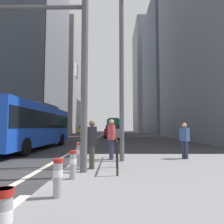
{
  "coord_description": "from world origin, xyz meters",
  "views": [
    {
      "loc": [
        2.72,
        -7.2,
        1.53
      ],
      "look_at": [
        2.24,
        33.16,
        4.64
      ],
      "focal_mm": 33.31,
      "sensor_mm": 36.0,
      "label": 1
    }
  ],
  "objects_px": {
    "car_oncoming_mid": "(83,130)",
    "pedestrian_walking": "(185,139)",
    "bollard_front": "(3,221)",
    "pedestrian_far": "(92,142)",
    "city_bus_blue_oncoming": "(32,124)",
    "bollard_right": "(73,163)",
    "car_receding_far": "(116,132)",
    "street_lamp_post": "(122,42)",
    "bollard_back": "(79,153)",
    "city_bus_red_receding": "(113,126)",
    "bollard_left": "(58,176)",
    "traffic_signal_gantry": "(29,50)",
    "pedestrian_waiting": "(111,137)",
    "car_receding_near": "(111,131)",
    "city_bus_red_distant": "(117,127)"
  },
  "relations": [
    {
      "from": "city_bus_red_distant",
      "to": "pedestrian_far",
      "type": "bearing_deg",
      "value": -91.5
    },
    {
      "from": "traffic_signal_gantry",
      "to": "bollard_back",
      "type": "bearing_deg",
      "value": 28.8
    },
    {
      "from": "pedestrian_waiting",
      "to": "pedestrian_far",
      "type": "xyz_separation_m",
      "value": [
        -0.64,
        -2.05,
        -0.07
      ]
    },
    {
      "from": "car_receding_far",
      "to": "city_bus_red_receding",
      "type": "bearing_deg",
      "value": 92.06
    },
    {
      "from": "city_bus_red_receding",
      "to": "car_oncoming_mid",
      "type": "distance_m",
      "value": 18.46
    },
    {
      "from": "car_receding_near",
      "to": "car_receding_far",
      "type": "relative_size",
      "value": 1.02
    },
    {
      "from": "bollard_front",
      "to": "pedestrian_far",
      "type": "height_order",
      "value": "pedestrian_far"
    },
    {
      "from": "city_bus_red_distant",
      "to": "car_receding_far",
      "type": "relative_size",
      "value": 2.59
    },
    {
      "from": "bollard_right",
      "to": "bollard_front",
      "type": "bearing_deg",
      "value": -90.29
    },
    {
      "from": "car_oncoming_mid",
      "to": "pedestrian_walking",
      "type": "bearing_deg",
      "value": -76.02
    },
    {
      "from": "street_lamp_post",
      "to": "pedestrian_walking",
      "type": "height_order",
      "value": "street_lamp_post"
    },
    {
      "from": "bollard_front",
      "to": "bollard_right",
      "type": "xyz_separation_m",
      "value": [
        0.02,
        3.53,
        0.01
      ]
    },
    {
      "from": "city_bus_blue_oncoming",
      "to": "bollard_back",
      "type": "distance_m",
      "value": 8.91
    },
    {
      "from": "bollard_back",
      "to": "pedestrian_waiting",
      "type": "bearing_deg",
      "value": 57.71
    },
    {
      "from": "city_bus_red_distant",
      "to": "bollard_front",
      "type": "relative_size",
      "value": 15.14
    },
    {
      "from": "pedestrian_walking",
      "to": "car_receding_near",
      "type": "bearing_deg",
      "value": 99.19
    },
    {
      "from": "car_oncoming_mid",
      "to": "bollard_left",
      "type": "distance_m",
      "value": 54.38
    },
    {
      "from": "city_bus_red_distant",
      "to": "car_oncoming_mid",
      "type": "distance_m",
      "value": 9.69
    },
    {
      "from": "pedestrian_walking",
      "to": "pedestrian_far",
      "type": "relative_size",
      "value": 0.98
    },
    {
      "from": "city_bus_blue_oncoming",
      "to": "pedestrian_far",
      "type": "bearing_deg",
      "value": -56.07
    },
    {
      "from": "pedestrian_walking",
      "to": "street_lamp_post",
      "type": "bearing_deg",
      "value": -166.88
    },
    {
      "from": "car_receding_near",
      "to": "city_bus_blue_oncoming",
      "type": "bearing_deg",
      "value": -107.19
    },
    {
      "from": "bollard_back",
      "to": "pedestrian_walking",
      "type": "xyz_separation_m",
      "value": [
        4.44,
        2.05,
        0.41
      ]
    },
    {
      "from": "pedestrian_far",
      "to": "city_bus_red_distant",
      "type": "bearing_deg",
      "value": 88.5
    },
    {
      "from": "city_bus_red_distant",
      "to": "pedestrian_waiting",
      "type": "height_order",
      "value": "city_bus_red_distant"
    },
    {
      "from": "traffic_signal_gantry",
      "to": "pedestrian_waiting",
      "type": "xyz_separation_m",
      "value": [
        2.67,
        2.63,
        -2.95
      ]
    },
    {
      "from": "city_bus_red_receding",
      "to": "car_receding_near",
      "type": "distance_m",
      "value": 9.31
    },
    {
      "from": "city_bus_blue_oncoming",
      "to": "bollard_right",
      "type": "distance_m",
      "value": 10.46
    },
    {
      "from": "city_bus_red_distant",
      "to": "street_lamp_post",
      "type": "xyz_separation_m",
      "value": [
        -0.28,
        -50.9,
        3.45
      ]
    },
    {
      "from": "street_lamp_post",
      "to": "pedestrian_walking",
      "type": "xyz_separation_m",
      "value": [
        2.87,
        0.67,
        -4.25
      ]
    },
    {
      "from": "city_bus_blue_oncoming",
      "to": "pedestrian_far",
      "type": "distance_m",
      "value": 9.35
    },
    {
      "from": "car_oncoming_mid",
      "to": "car_receding_far",
      "type": "distance_m",
      "value": 30.92
    },
    {
      "from": "car_receding_far",
      "to": "street_lamp_post",
      "type": "bearing_deg",
      "value": -89.79
    },
    {
      "from": "bollard_back",
      "to": "pedestrian_waiting",
      "type": "height_order",
      "value": "pedestrian_waiting"
    },
    {
      "from": "car_oncoming_mid",
      "to": "pedestrian_waiting",
      "type": "xyz_separation_m",
      "value": [
        8.77,
        -48.81,
        0.14
      ]
    },
    {
      "from": "city_bus_red_receding",
      "to": "bollard_left",
      "type": "height_order",
      "value": "city_bus_red_receding"
    },
    {
      "from": "street_lamp_post",
      "to": "bollard_right",
      "type": "relative_size",
      "value": 10.5
    },
    {
      "from": "car_oncoming_mid",
      "to": "car_receding_near",
      "type": "relative_size",
      "value": 1.02
    },
    {
      "from": "city_bus_blue_oncoming",
      "to": "city_bus_red_receding",
      "type": "xyz_separation_m",
      "value": [
        5.74,
        26.85,
        0.0
      ]
    },
    {
      "from": "city_bus_red_receding",
      "to": "bollard_left",
      "type": "relative_size",
      "value": 15.49
    },
    {
      "from": "car_receding_far",
      "to": "pedestrian_walking",
      "type": "relative_size",
      "value": 2.73
    },
    {
      "from": "bollard_left",
      "to": "pedestrian_waiting",
      "type": "relative_size",
      "value": 0.43
    },
    {
      "from": "city_bus_blue_oncoming",
      "to": "bollard_right",
      "type": "height_order",
      "value": "city_bus_blue_oncoming"
    },
    {
      "from": "bollard_back",
      "to": "city_bus_red_receding",
      "type": "bearing_deg",
      "value": 88.3
    },
    {
      "from": "bollard_front",
      "to": "pedestrian_far",
      "type": "distance_m",
      "value": 5.02
    },
    {
      "from": "bollard_front",
      "to": "pedestrian_walking",
      "type": "xyz_separation_m",
      "value": [
        4.33,
        7.3,
        0.46
      ]
    },
    {
      "from": "street_lamp_post",
      "to": "bollard_front",
      "type": "distance_m",
      "value": 8.27
    },
    {
      "from": "pedestrian_walking",
      "to": "pedestrian_waiting",
      "type": "bearing_deg",
      "value": -175.3
    },
    {
      "from": "car_receding_near",
      "to": "street_lamp_post",
      "type": "bearing_deg",
      "value": -87.94
    },
    {
      "from": "car_oncoming_mid",
      "to": "pedestrian_far",
      "type": "height_order",
      "value": "car_oncoming_mid"
    }
  ]
}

